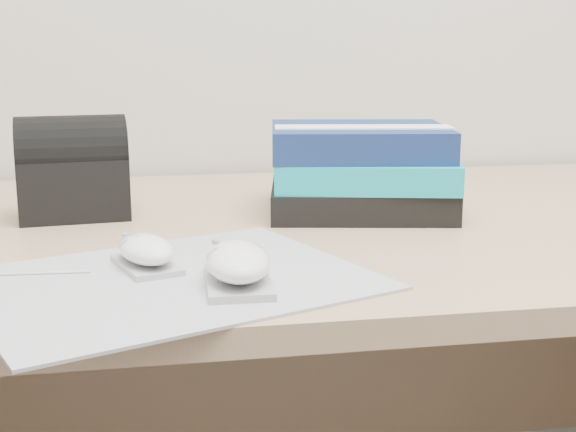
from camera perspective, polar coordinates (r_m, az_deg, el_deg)
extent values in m
cube|color=#A57E5B|center=(1.11, 2.58, -0.99)|extent=(1.60, 0.80, 0.03)
cube|color=#A57E5B|center=(1.58, -0.64, -10.73)|extent=(1.52, 0.03, 0.35)
cube|color=gray|center=(0.83, -8.34, -4.58)|extent=(0.47, 0.42, 0.00)
cube|color=#ABABAD|center=(0.87, -10.01, -3.44)|extent=(0.08, 0.11, 0.01)
ellipsoid|color=white|center=(0.87, -10.05, -2.33)|extent=(0.08, 0.11, 0.03)
ellipsoid|color=#97979A|center=(0.87, -11.55, -1.29)|extent=(0.01, 0.01, 0.01)
cube|color=#A2A2A5|center=(0.80, -3.57, -4.66)|extent=(0.07, 0.12, 0.01)
ellipsoid|color=white|center=(0.80, -3.59, -3.20)|extent=(0.07, 0.12, 0.03)
ellipsoid|color=gray|center=(0.79, -5.19, -1.83)|extent=(0.01, 0.01, 0.01)
cube|color=black|center=(1.15, 5.17, 1.29)|extent=(0.28, 0.24, 0.04)
cube|color=#10A8B6|center=(1.14, 5.50, 3.23)|extent=(0.28, 0.24, 0.04)
cube|color=navy|center=(1.14, 5.06, 5.31)|extent=(0.27, 0.23, 0.04)
cube|color=white|center=(1.12, 5.39, 6.32)|extent=(0.25, 0.09, 0.00)
cube|color=black|center=(1.15, -14.98, 1.99)|extent=(0.16, 0.12, 0.08)
cylinder|color=black|center=(1.14, -15.12, 4.40)|extent=(0.16, 0.12, 0.10)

